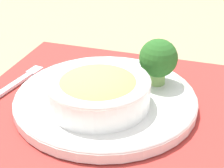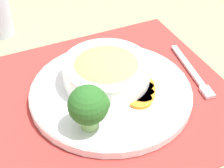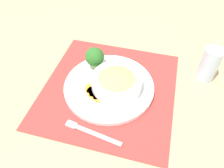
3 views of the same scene
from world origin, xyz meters
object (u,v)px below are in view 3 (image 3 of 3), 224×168
Objects in this scene: broccoli_floret at (95,57)px; water_glass at (209,66)px; fork at (88,131)px; bowl at (117,81)px.

water_glass is (0.12, -0.39, -0.01)m from broccoli_floret.
broccoli_floret is 0.46× the size of fork.
broccoli_floret is at bearing 60.17° from bowl.
water_glass reaches higher than broccoli_floret.
bowl is 0.33m from water_glass.
bowl is at bearing -119.83° from broccoli_floret.
fork is (-0.19, 0.02, -0.04)m from bowl.
water_glass is at bearing -37.10° from fork.
broccoli_floret reaches higher than bowl.
fork is (-0.37, 0.30, -0.05)m from water_glass.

